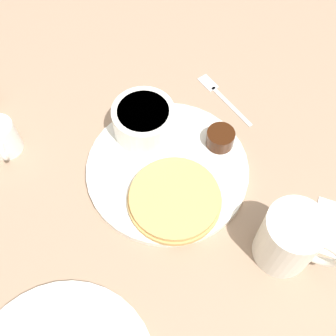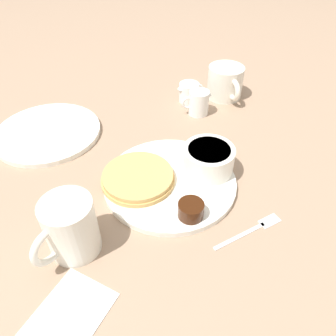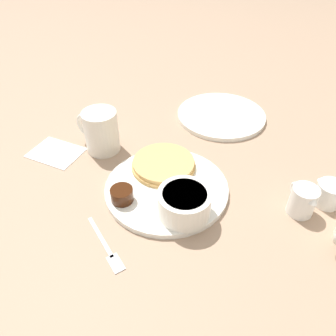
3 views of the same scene
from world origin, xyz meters
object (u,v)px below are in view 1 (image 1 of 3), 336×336
Objects in this scene: fork at (219,94)px; coffee_mug at (290,239)px; bowl at (144,120)px; creamer_pitcher_near at (2,137)px; plate at (167,169)px.

coffee_mug is at bearing -52.53° from fork.
bowl is at bearing 158.07° from coffee_mug.
bowl is at bearing 30.90° from creamer_pitcher_near.
bowl and creamer_pitcher_near have the same top height.
plate is 4.12× the size of creamer_pitcher_near.
bowl is 0.16m from fork.
fork is (0.28, 0.25, -0.03)m from creamer_pitcher_near.
bowl is at bearing -123.17° from fork.
coffee_mug is 0.47m from creamer_pitcher_near.
plate is 2.56× the size of bowl.
plate is 0.22m from coffee_mug.
bowl is 0.23m from creamer_pitcher_near.
plate reaches higher than fork.
creamer_pitcher_near is (-0.47, -0.01, -0.02)m from coffee_mug.
coffee_mug is at bearing 1.03° from creamer_pitcher_near.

